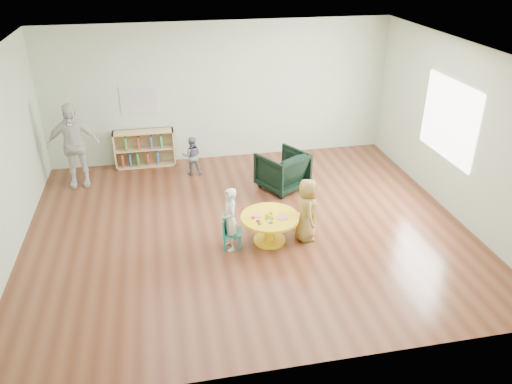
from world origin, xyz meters
TOP-DOWN VIEW (x-y plane):
  - room at (0.01, 0.00)m, footprint 7.10×7.00m
  - activity_table at (0.26, -0.47)m, footprint 0.89×0.89m
  - kid_chair_left at (-0.37, -0.51)m, footprint 0.33×0.33m
  - kid_chair_right at (0.90, -0.36)m, footprint 0.35×0.35m
  - bookshelf at (-1.61, 2.86)m, footprint 1.20×0.30m
  - alphabet_poster at (-1.60, 2.98)m, footprint 0.74×0.01m
  - armchair at (0.90, 1.28)m, footprint 1.06×1.07m
  - child_left at (-0.36, -0.53)m, footprint 0.27×0.39m
  - child_right at (0.83, -0.49)m, footprint 0.36×0.52m
  - toddler at (-0.69, 2.23)m, footprint 0.40×0.33m
  - adult_caretaker at (-2.84, 2.18)m, footprint 0.95×0.42m

SIDE VIEW (x-z plane):
  - kid_chair_left at x=-0.37m, z-range 0.02..0.54m
  - kid_chair_right at x=0.90m, z-range 0.02..0.57m
  - activity_table at x=0.26m, z-range 0.06..0.55m
  - armchair at x=0.90m, z-range 0.00..0.72m
  - bookshelf at x=-1.61m, z-range -0.01..0.74m
  - toddler at x=-0.69m, z-range 0.00..0.78m
  - child_left at x=-0.36m, z-range 0.00..1.00m
  - child_right at x=0.83m, z-range 0.00..1.01m
  - adult_caretaker at x=-2.84m, z-range 0.00..1.60m
  - alphabet_poster at x=-1.60m, z-range 1.08..1.62m
  - room at x=0.01m, z-range 0.49..3.29m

